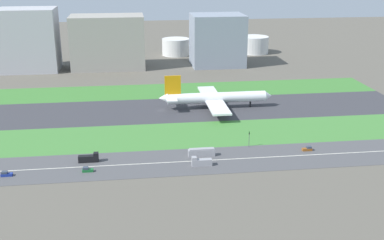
{
  "coord_description": "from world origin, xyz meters",
  "views": [
    {
      "loc": [
        -16.71,
        -260.21,
        82.53
      ],
      "look_at": [
        12.65,
        -36.5,
        6.0
      ],
      "focal_mm": 45.44,
      "sensor_mm": 36.0,
      "label": 1
    }
  ],
  "objects_px": {
    "fuel_tank_east": "(254,45)",
    "hangar_building": "(108,42)",
    "car_2": "(308,149)",
    "fuel_tank_west": "(176,47)",
    "car_3": "(87,170)",
    "terminal_building": "(29,40)",
    "car_1": "(6,174)",
    "office_tower": "(217,40)",
    "bus_0": "(202,152)",
    "traffic_light": "(249,138)",
    "fuel_tank_centre": "(215,46)",
    "truck_1": "(89,158)",
    "airliner": "(214,98)",
    "truck_0": "(201,162)"
  },
  "relations": [
    {
      "from": "car_2",
      "to": "fuel_tank_centre",
      "type": "bearing_deg",
      "value": 90.54
    },
    {
      "from": "traffic_light",
      "to": "fuel_tank_east",
      "type": "xyz_separation_m",
      "value": [
        58.38,
        219.01,
        3.11
      ]
    },
    {
      "from": "bus_0",
      "to": "fuel_tank_east",
      "type": "distance_m",
      "value": 241.21
    },
    {
      "from": "fuel_tank_east",
      "to": "hangar_building",
      "type": "bearing_deg",
      "value": -160.4
    },
    {
      "from": "terminal_building",
      "to": "fuel_tank_west",
      "type": "distance_m",
      "value": 123.74
    },
    {
      "from": "truck_1",
      "to": "truck_0",
      "type": "relative_size",
      "value": 1.0
    },
    {
      "from": "fuel_tank_centre",
      "to": "fuel_tank_east",
      "type": "distance_m",
      "value": 35.69
    },
    {
      "from": "bus_0",
      "to": "terminal_building",
      "type": "distance_m",
      "value": 210.04
    },
    {
      "from": "car_2",
      "to": "truck_0",
      "type": "distance_m",
      "value": 50.47
    },
    {
      "from": "car_2",
      "to": "hangar_building",
      "type": "height_order",
      "value": "hangar_building"
    },
    {
      "from": "car_2",
      "to": "airliner",
      "type": "bearing_deg",
      "value": 114.18
    },
    {
      "from": "airliner",
      "to": "fuel_tank_east",
      "type": "bearing_deg",
      "value": 68.04
    },
    {
      "from": "airliner",
      "to": "bus_0",
      "type": "bearing_deg",
      "value": -104.25
    },
    {
      "from": "bus_0",
      "to": "traffic_light",
      "type": "bearing_deg",
      "value": 19.17
    },
    {
      "from": "bus_0",
      "to": "traffic_light",
      "type": "relative_size",
      "value": 1.61
    },
    {
      "from": "bus_0",
      "to": "fuel_tank_east",
      "type": "height_order",
      "value": "fuel_tank_east"
    },
    {
      "from": "bus_0",
      "to": "hangar_building",
      "type": "height_order",
      "value": "hangar_building"
    },
    {
      "from": "car_2",
      "to": "truck_0",
      "type": "xyz_separation_m",
      "value": [
        -49.47,
        -10.0,
        0.75
      ]
    },
    {
      "from": "car_1",
      "to": "terminal_building",
      "type": "distance_m",
      "value": 194.67
    },
    {
      "from": "traffic_light",
      "to": "hangar_building",
      "type": "distance_m",
      "value": 187.48
    },
    {
      "from": "car_2",
      "to": "car_1",
      "type": "bearing_deg",
      "value": -175.51
    },
    {
      "from": "office_tower",
      "to": "bus_0",
      "type": "bearing_deg",
      "value": -102.33
    },
    {
      "from": "hangar_building",
      "to": "fuel_tank_centre",
      "type": "distance_m",
      "value": 102.02
    },
    {
      "from": "terminal_building",
      "to": "truck_0",
      "type": "bearing_deg",
      "value": -62.25
    },
    {
      "from": "car_3",
      "to": "terminal_building",
      "type": "xyz_separation_m",
      "value": [
        -54.69,
        192.0,
        22.13
      ]
    },
    {
      "from": "fuel_tank_west",
      "to": "fuel_tank_east",
      "type": "distance_m",
      "value": 69.89
    },
    {
      "from": "car_1",
      "to": "office_tower",
      "type": "distance_m",
      "value": 226.77
    },
    {
      "from": "car_3",
      "to": "fuel_tank_east",
      "type": "relative_size",
      "value": 0.17
    },
    {
      "from": "airliner",
      "to": "car_2",
      "type": "height_order",
      "value": "airliner"
    },
    {
      "from": "truck_1",
      "to": "hangar_building",
      "type": "distance_m",
      "value": 182.95
    },
    {
      "from": "truck_1",
      "to": "hangar_building",
      "type": "bearing_deg",
      "value": 89.1
    },
    {
      "from": "hangar_building",
      "to": "car_2",
      "type": "bearing_deg",
      "value": -62.98
    },
    {
      "from": "bus_0",
      "to": "car_2",
      "type": "bearing_deg",
      "value": 0.0
    },
    {
      "from": "office_tower",
      "to": "fuel_tank_centre",
      "type": "distance_m",
      "value": 47.05
    },
    {
      "from": "truck_1",
      "to": "car_3",
      "type": "relative_size",
      "value": 1.91
    },
    {
      "from": "airliner",
      "to": "car_1",
      "type": "bearing_deg",
      "value": -141.1
    },
    {
      "from": "office_tower",
      "to": "fuel_tank_centre",
      "type": "height_order",
      "value": "office_tower"
    },
    {
      "from": "bus_0",
      "to": "car_1",
      "type": "bearing_deg",
      "value": -172.82
    },
    {
      "from": "truck_1",
      "to": "fuel_tank_centre",
      "type": "height_order",
      "value": "fuel_tank_centre"
    },
    {
      "from": "bus_0",
      "to": "fuel_tank_centre",
      "type": "relative_size",
      "value": 0.51
    },
    {
      "from": "car_1",
      "to": "traffic_light",
      "type": "height_order",
      "value": "traffic_light"
    },
    {
      "from": "car_2",
      "to": "fuel_tank_west",
      "type": "bearing_deg",
      "value": 99.09
    },
    {
      "from": "hangar_building",
      "to": "office_tower",
      "type": "bearing_deg",
      "value": 0.0
    },
    {
      "from": "hangar_building",
      "to": "office_tower",
      "type": "xyz_separation_m",
      "value": [
        84.78,
        0.0,
        -0.26
      ]
    },
    {
      "from": "car_2",
      "to": "fuel_tank_centre",
      "type": "xyz_separation_m",
      "value": [
        -2.13,
        227.0,
        6.5
      ]
    },
    {
      "from": "bus_0",
      "to": "car_1",
      "type": "height_order",
      "value": "bus_0"
    },
    {
      "from": "truck_1",
      "to": "car_1",
      "type": "relative_size",
      "value": 1.91
    },
    {
      "from": "bus_0",
      "to": "office_tower",
      "type": "distance_m",
      "value": 187.16
    },
    {
      "from": "truck_1",
      "to": "car_3",
      "type": "height_order",
      "value": "truck_1"
    },
    {
      "from": "car_3",
      "to": "traffic_light",
      "type": "distance_m",
      "value": 73.3
    }
  ]
}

